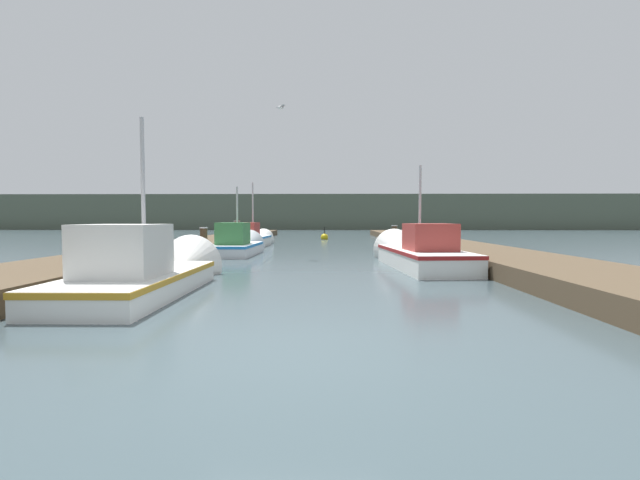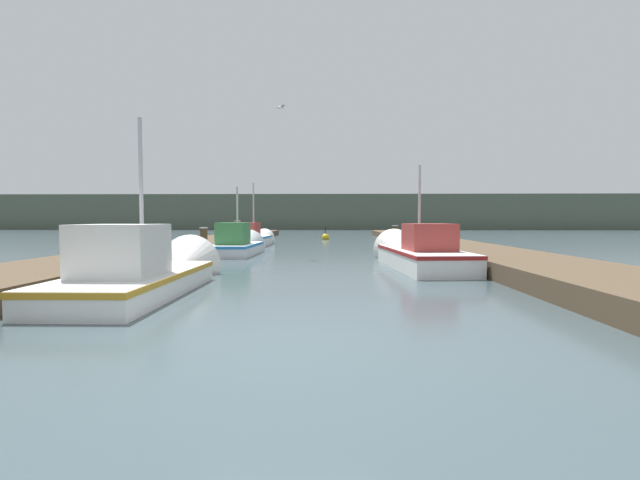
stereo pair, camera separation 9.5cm
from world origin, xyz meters
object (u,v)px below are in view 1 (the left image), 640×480
Objects in this scene: fishing_boat_3 at (254,239)px; mooring_piling_3 at (118,257)px; mooring_piling_1 at (204,242)px; mooring_piling_0 at (237,234)px; mooring_piling_2 at (394,235)px; fishing_boat_2 at (238,245)px; seagull_lead at (281,107)px; channel_buoy at (324,237)px; fishing_boat_0 at (154,271)px; fishing_boat_1 at (415,253)px.

mooring_piling_3 is (-0.95, -13.32, 0.21)m from fishing_boat_3.
mooring_piling_1 is (-0.80, -6.82, 0.19)m from fishing_boat_3.
mooring_piling_0 is 1.25× the size of mooring_piling_2.
fishing_boat_2 is 8.61× the size of seagull_lead.
fishing_boat_3 reaches higher than mooring_piling_3.
channel_buoy is (3.54, 13.38, -0.25)m from fishing_boat_2.
seagull_lead is at bearing 65.89° from mooring_piling_3.
channel_buoy is 15.60m from seagull_lead.
mooring_piling_3 is at bearing 140.62° from fishing_boat_0.
fishing_boat_2 is at bearing -104.83° from channel_buoy.
mooring_piling_0 is 1.35× the size of channel_buoy.
fishing_boat_0 reaches higher than mooring_piling_3.
mooring_piling_1 is at bearing 88.67° from mooring_piling_3.
fishing_boat_0 reaches higher than fishing_boat_3.
fishing_boat_3 is 8.93m from channel_buoy.
fishing_boat_1 is 8.70m from mooring_piling_3.
fishing_boat_0 is at bearing -85.29° from mooring_piling_0.
mooring_piling_2 is (7.68, 6.92, 0.16)m from fishing_boat_2.
fishing_boat_0 reaches higher than mooring_piling_1.
fishing_boat_1 is 8.10m from mooring_piling_1.
channel_buoy is (-3.08, 17.56, -0.25)m from fishing_boat_1.
fishing_boat_1 reaches higher than mooring_piling_3.
fishing_boat_3 is 1.20m from mooring_piling_0.
channel_buoy is (4.55, 8.95, -0.56)m from mooring_piling_0.
mooring_piling_2 is at bearing 13.38° from fishing_boat_3.
mooring_piling_1 is 0.98× the size of mooring_piling_3.
fishing_boat_1 is at bearing -52.38° from fishing_boat_3.
mooring_piling_1 reaches higher than channel_buoy.
mooring_piling_1 is (-1.03, -1.53, 0.19)m from fishing_boat_2.
fishing_boat_3 is 6.87m from mooring_piling_1.
fishing_boat_1 is 11.51m from mooring_piling_0.
mooring_piling_0 is at bearing 104.03° from fishing_boat_2.
fishing_boat_0 is 0.88× the size of fishing_boat_1.
fishing_boat_2 is (-0.10, 9.06, 0.03)m from fishing_boat_0.
fishing_boat_1 is 12.31× the size of seagull_lead.
fishing_boat_1 is at bearing -31.11° from fishing_boat_2.
mooring_piling_0 is at bearing 94.31° from fishing_boat_0.
fishing_boat_0 is 14.36m from fishing_boat_3.
fishing_boat_1 is at bearing 36.43° from fishing_boat_0.
mooring_piling_0 is at bearing 89.20° from mooring_piling_3.
fishing_boat_0 reaches higher than fishing_boat_2.
mooring_piling_2 is 7.68m from channel_buoy.
fishing_boat_0 is at bearing -115.36° from mooring_piling_2.
fishing_boat_1 is 17.83m from channel_buoy.
mooring_piling_0 is (-0.78, -0.86, 0.31)m from fishing_boat_3.
fishing_boat_2 is at bearing 81.60° from mooring_piling_3.
mooring_piling_1 is 6.50m from mooring_piling_3.
mooring_piling_0 is at bearing 89.78° from mooring_piling_1.
mooring_piling_2 is at bearing 16.00° from mooring_piling_0.
fishing_boat_3 is 5.24× the size of mooring_piling_2.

